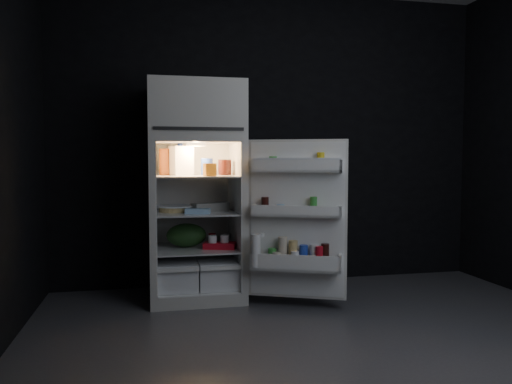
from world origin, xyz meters
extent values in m
cube|color=#4A4A4F|center=(0.00, 0.00, 0.00)|extent=(4.00, 3.40, 0.00)
cube|color=black|center=(0.00, 1.70, 1.35)|extent=(4.00, 0.00, 2.70)
cube|color=silver|center=(-0.76, 1.30, 0.05)|extent=(0.76, 0.70, 0.10)
cube|color=silver|center=(-1.11, 1.30, 0.70)|extent=(0.05, 0.70, 1.20)
cube|color=silver|center=(-0.40, 1.30, 0.70)|extent=(0.05, 0.70, 1.20)
cube|color=white|center=(-0.76, 1.62, 0.70)|extent=(0.66, 0.05, 1.20)
cube|color=silver|center=(-0.76, 1.30, 1.33)|extent=(0.76, 0.70, 0.06)
cube|color=silver|center=(-0.76, 1.30, 1.57)|extent=(0.76, 0.70, 0.42)
cube|color=black|center=(-0.76, 0.95, 1.39)|extent=(0.68, 0.01, 0.02)
cube|color=white|center=(-1.08, 1.28, 0.70)|extent=(0.01, 0.65, 1.20)
cube|color=white|center=(-0.43, 1.28, 0.70)|extent=(0.01, 0.65, 1.20)
cube|color=white|center=(-0.76, 1.28, 1.30)|extent=(0.66, 0.65, 0.01)
cube|color=white|center=(-0.76, 1.28, 0.10)|extent=(0.66, 0.65, 0.01)
cube|color=white|center=(-0.76, 1.28, 1.02)|extent=(0.65, 0.63, 0.01)
cube|color=white|center=(-0.76, 1.28, 0.72)|extent=(0.65, 0.63, 0.01)
cube|color=white|center=(-0.76, 1.28, 0.42)|extent=(0.65, 0.63, 0.01)
cube|color=white|center=(-0.92, 1.30, 0.22)|extent=(0.32, 0.59, 0.22)
cube|color=white|center=(-0.59, 1.30, 0.22)|extent=(0.32, 0.59, 0.22)
cube|color=white|center=(-0.92, 0.97, 0.31)|extent=(0.32, 0.02, 0.03)
cube|color=white|center=(-0.59, 0.97, 0.31)|extent=(0.32, 0.02, 0.03)
cube|color=#FFE5B2|center=(-0.76, 1.23, 1.28)|extent=(0.14, 0.14, 0.02)
cube|color=silver|center=(-0.02, 0.82, 0.70)|extent=(0.71, 0.35, 1.22)
cube|color=white|center=(-0.03, 0.79, 0.70)|extent=(0.66, 0.30, 1.18)
cube|color=white|center=(-0.05, 0.75, 1.07)|extent=(0.66, 0.36, 0.02)
cube|color=white|center=(-0.06, 0.72, 1.11)|extent=(0.63, 0.29, 0.10)
cube|color=white|center=(0.25, 0.62, 1.11)|extent=(0.05, 0.09, 0.10)
cube|color=white|center=(-0.35, 0.89, 1.11)|extent=(0.05, 0.09, 0.10)
cube|color=white|center=(-0.05, 0.75, 0.73)|extent=(0.66, 0.37, 0.02)
cube|color=white|center=(-0.07, 0.71, 0.77)|extent=(0.63, 0.29, 0.09)
cube|color=white|center=(0.25, 0.62, 0.77)|extent=(0.06, 0.10, 0.09)
cube|color=white|center=(-0.35, 0.88, 0.77)|extent=(0.06, 0.10, 0.09)
cube|color=white|center=(-0.06, 0.73, 0.33)|extent=(0.68, 0.40, 0.02)
cube|color=white|center=(-0.08, 0.68, 0.38)|extent=(0.63, 0.29, 0.13)
cube|color=white|center=(0.24, 0.60, 0.38)|extent=(0.08, 0.14, 0.13)
cube|color=white|center=(-0.36, 0.87, 0.38)|extent=(0.08, 0.14, 0.13)
cube|color=white|center=(-0.05, 0.75, 1.16)|extent=(0.64, 0.35, 0.02)
cylinder|color=yellow|center=(0.12, 0.68, 1.15)|extent=(0.07, 0.07, 0.13)
cylinder|color=white|center=(-0.01, 0.74, 1.12)|extent=(0.08, 0.08, 0.09)
cylinder|color=#338C33|center=(-0.21, 0.83, 1.13)|extent=(0.08, 0.08, 0.10)
cylinder|color=#338C33|center=(0.07, 0.70, 0.81)|extent=(0.07, 0.07, 0.13)
cylinder|color=#8FBADD|center=(-0.16, 0.80, 0.78)|extent=(0.08, 0.08, 0.07)
cylinder|color=black|center=(-0.27, 0.85, 0.81)|extent=(0.07, 0.07, 0.13)
cylinder|color=black|center=(0.14, 0.64, 0.44)|extent=(0.08, 0.08, 0.19)
cylinder|color=white|center=(0.07, 0.68, 0.43)|extent=(0.09, 0.09, 0.18)
cylinder|color=#203FB1|center=(0.00, 0.71, 0.43)|extent=(0.08, 0.08, 0.17)
cylinder|color=tan|center=(-0.08, 0.74, 0.44)|extent=(0.09, 0.09, 0.21)
cylinder|color=beige|center=(-0.15, 0.77, 0.46)|extent=(0.09, 0.09, 0.23)
cylinder|color=#338C33|center=(-0.22, 0.80, 0.41)|extent=(0.08, 0.08, 0.14)
cylinder|color=red|center=(0.09, 0.62, 0.43)|extent=(0.07, 0.07, 0.18)
cylinder|color=white|center=(-0.08, 0.70, 0.41)|extent=(0.08, 0.08, 0.13)
cylinder|color=beige|center=(-0.20, 0.75, 0.40)|extent=(0.08, 0.08, 0.12)
cylinder|color=white|center=(-0.35, 0.82, 0.47)|extent=(0.10, 0.10, 0.25)
cylinder|color=white|center=(-0.30, 0.84, 0.58)|extent=(0.05, 0.05, 0.02)
cube|color=white|center=(-0.88, 1.37, 1.15)|extent=(0.22, 0.22, 0.24)
cylinder|color=#203FB1|center=(-0.66, 1.34, 1.10)|extent=(0.13, 0.13, 0.14)
cylinder|color=black|center=(-0.52, 1.28, 1.09)|extent=(0.13, 0.13, 0.13)
cylinder|color=#B3501C|center=(-1.01, 1.38, 1.14)|extent=(0.10, 0.10, 0.22)
cube|color=orange|center=(-0.66, 1.08, 1.08)|extent=(0.10, 0.09, 0.10)
cube|color=gray|center=(-0.64, 1.27, 0.76)|extent=(0.33, 0.22, 0.07)
cylinder|color=tan|center=(-0.92, 1.31, 0.75)|extent=(0.32, 0.32, 0.04)
cube|color=#8FBADD|center=(-0.76, 1.12, 0.75)|extent=(0.21, 0.14, 0.04)
cube|color=beige|center=(-0.57, 1.46, 0.75)|extent=(0.15, 0.14, 0.05)
ellipsoid|color=#193815|center=(-0.83, 1.33, 0.52)|extent=(0.36, 0.31, 0.20)
cube|color=red|center=(-0.57, 1.19, 0.45)|extent=(0.29, 0.21, 0.05)
cylinder|color=red|center=(-0.61, 1.43, 0.47)|extent=(0.08, 0.08, 0.09)
cylinder|color=silver|center=(-0.48, 1.41, 0.47)|extent=(0.08, 0.08, 0.09)
camera|label=1|loc=(-1.13, -2.84, 1.16)|focal=35.00mm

